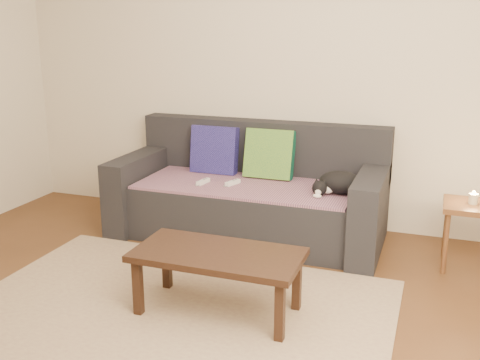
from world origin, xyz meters
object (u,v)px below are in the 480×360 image
(cat, at_px, (339,183))
(coffee_table, at_px, (218,260))
(wii_remote_b, at_px, (233,183))
(side_table, at_px, (471,215))
(wii_remote_a, at_px, (203,182))
(sofa, at_px, (250,197))

(cat, height_order, coffee_table, cat)
(wii_remote_b, bearing_deg, cat, -68.03)
(cat, bearing_deg, coffee_table, -117.30)
(cat, relative_size, wii_remote_b, 2.56)
(coffee_table, bearing_deg, cat, 68.36)
(cat, distance_m, side_table, 0.92)
(wii_remote_a, bearing_deg, wii_remote_b, -67.60)
(sofa, bearing_deg, wii_remote_a, -148.82)
(wii_remote_a, bearing_deg, coffee_table, -143.48)
(wii_remote_a, height_order, side_table, wii_remote_a)
(sofa, height_order, wii_remote_a, sofa)
(wii_remote_b, height_order, side_table, wii_remote_b)
(side_table, xyz_separation_m, coffee_table, (-1.39, -1.17, -0.05))
(cat, xyz_separation_m, wii_remote_a, (-1.04, -0.09, -0.06))
(wii_remote_a, xyz_separation_m, coffee_table, (0.57, -1.10, -0.12))
(coffee_table, bearing_deg, sofa, 100.78)
(wii_remote_a, distance_m, coffee_table, 1.25)
(sofa, relative_size, coffee_table, 2.18)
(cat, relative_size, side_table, 0.82)
(wii_remote_a, relative_size, wii_remote_b, 1.00)
(cat, relative_size, wii_remote_a, 2.56)
(wii_remote_b, xyz_separation_m, coffee_table, (0.34, -1.16, -0.12))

